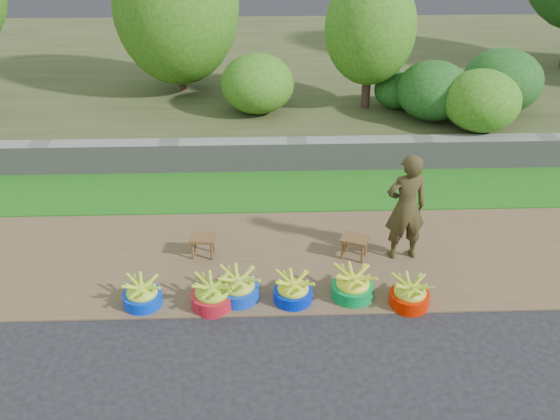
{
  "coord_description": "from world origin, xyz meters",
  "views": [
    {
      "loc": [
        -0.63,
        -5.94,
        4.88
      ],
      "look_at": [
        -0.38,
        1.3,
        0.75
      ],
      "focal_mm": 40.0,
      "sensor_mm": 36.0,
      "label": 1
    }
  ],
  "objects_px": {
    "basin_e": "(353,286)",
    "stool_left": "(203,241)",
    "basin_a": "(142,294)",
    "basin_d": "(293,291)",
    "stool_right": "(355,242)",
    "basin_b": "(212,295)",
    "basin_c": "(238,287)",
    "basin_f": "(410,294)",
    "vendor_woman": "(406,207)"
  },
  "relations": [
    {
      "from": "basin_f",
      "to": "vendor_woman",
      "type": "relative_size",
      "value": 0.32
    },
    {
      "from": "basin_b",
      "to": "basin_f",
      "type": "height_order",
      "value": "basin_b"
    },
    {
      "from": "basin_b",
      "to": "stool_right",
      "type": "relative_size",
      "value": 1.19
    },
    {
      "from": "stool_right",
      "to": "vendor_woman",
      "type": "relative_size",
      "value": 0.29
    },
    {
      "from": "basin_d",
      "to": "basin_e",
      "type": "height_order",
      "value": "basin_e"
    },
    {
      "from": "basin_d",
      "to": "stool_left",
      "type": "distance_m",
      "value": 1.58
    },
    {
      "from": "basin_a",
      "to": "stool_right",
      "type": "height_order",
      "value": "basin_a"
    },
    {
      "from": "basin_a",
      "to": "stool_right",
      "type": "distance_m",
      "value": 2.92
    },
    {
      "from": "basin_a",
      "to": "basin_c",
      "type": "distance_m",
      "value": 1.18
    },
    {
      "from": "stool_right",
      "to": "vendor_woman",
      "type": "distance_m",
      "value": 0.84
    },
    {
      "from": "stool_left",
      "to": "stool_right",
      "type": "xyz_separation_m",
      "value": [
        2.08,
        -0.11,
        0.01
      ]
    },
    {
      "from": "basin_e",
      "to": "stool_right",
      "type": "height_order",
      "value": "basin_e"
    },
    {
      "from": "basin_e",
      "to": "basin_f",
      "type": "xyz_separation_m",
      "value": [
        0.68,
        -0.18,
        -0.01
      ]
    },
    {
      "from": "basin_e",
      "to": "stool_left",
      "type": "bearing_deg",
      "value": 153.29
    },
    {
      "from": "basin_e",
      "to": "basin_a",
      "type": "bearing_deg",
      "value": -178.46
    },
    {
      "from": "basin_b",
      "to": "basin_c",
      "type": "height_order",
      "value": "basin_c"
    },
    {
      "from": "basin_a",
      "to": "basin_e",
      "type": "distance_m",
      "value": 2.62
    },
    {
      "from": "basin_f",
      "to": "stool_right",
      "type": "distance_m",
      "value": 1.19
    },
    {
      "from": "basin_d",
      "to": "basin_e",
      "type": "xyz_separation_m",
      "value": [
        0.75,
        0.06,
        0.01
      ]
    },
    {
      "from": "basin_c",
      "to": "basin_b",
      "type": "bearing_deg",
      "value": -157.2
    },
    {
      "from": "basin_e",
      "to": "basin_f",
      "type": "distance_m",
      "value": 0.71
    },
    {
      "from": "basin_b",
      "to": "basin_d",
      "type": "relative_size",
      "value": 1.07
    },
    {
      "from": "basin_a",
      "to": "basin_c",
      "type": "xyz_separation_m",
      "value": [
        1.18,
        0.08,
        0.01
      ]
    },
    {
      "from": "stool_right",
      "to": "basin_c",
      "type": "bearing_deg",
      "value": -151.41
    },
    {
      "from": "basin_f",
      "to": "basin_a",
      "type": "bearing_deg",
      "value": 178.08
    },
    {
      "from": "basin_b",
      "to": "basin_d",
      "type": "height_order",
      "value": "basin_b"
    },
    {
      "from": "basin_c",
      "to": "vendor_woman",
      "type": "distance_m",
      "value": 2.48
    },
    {
      "from": "basin_e",
      "to": "stool_left",
      "type": "height_order",
      "value": "basin_e"
    },
    {
      "from": "stool_right",
      "to": "vendor_woman",
      "type": "xyz_separation_m",
      "value": [
        0.66,
        0.02,
        0.52
      ]
    },
    {
      "from": "basin_f",
      "to": "stool_left",
      "type": "bearing_deg",
      "value": 156.2
    },
    {
      "from": "basin_b",
      "to": "basin_e",
      "type": "relative_size",
      "value": 0.99
    },
    {
      "from": "basin_c",
      "to": "basin_d",
      "type": "distance_m",
      "value": 0.69
    },
    {
      "from": "basin_b",
      "to": "basin_e",
      "type": "bearing_deg",
      "value": 3.98
    },
    {
      "from": "stool_right",
      "to": "vendor_woman",
      "type": "height_order",
      "value": "vendor_woman"
    },
    {
      "from": "basin_c",
      "to": "basin_e",
      "type": "bearing_deg",
      "value": -0.42
    },
    {
      "from": "basin_d",
      "to": "basin_e",
      "type": "bearing_deg",
      "value": 4.34
    },
    {
      "from": "basin_b",
      "to": "basin_c",
      "type": "distance_m",
      "value": 0.34
    },
    {
      "from": "basin_c",
      "to": "stool_left",
      "type": "height_order",
      "value": "basin_c"
    },
    {
      "from": "basin_c",
      "to": "basin_d",
      "type": "xyz_separation_m",
      "value": [
        0.69,
        -0.07,
        -0.01
      ]
    },
    {
      "from": "basin_a",
      "to": "basin_e",
      "type": "xyz_separation_m",
      "value": [
        2.62,
        0.07,
        0.01
      ]
    },
    {
      "from": "basin_e",
      "to": "vendor_woman",
      "type": "xyz_separation_m",
      "value": [
        0.8,
        0.89,
        0.61
      ]
    },
    {
      "from": "vendor_woman",
      "to": "basin_f",
      "type": "bearing_deg",
      "value": 77.57
    },
    {
      "from": "basin_e",
      "to": "basin_c",
      "type": "bearing_deg",
      "value": 179.58
    },
    {
      "from": "basin_b",
      "to": "stool_left",
      "type": "height_order",
      "value": "basin_b"
    },
    {
      "from": "stool_left",
      "to": "stool_right",
      "type": "bearing_deg",
      "value": -2.99
    },
    {
      "from": "stool_left",
      "to": "vendor_woman",
      "type": "distance_m",
      "value": 2.8
    },
    {
      "from": "stool_left",
      "to": "stool_right",
      "type": "height_order",
      "value": "stool_right"
    },
    {
      "from": "basin_d",
      "to": "stool_right",
      "type": "bearing_deg",
      "value": 46.12
    },
    {
      "from": "basin_b",
      "to": "stool_right",
      "type": "xyz_separation_m",
      "value": [
        1.89,
        0.99,
        0.1
      ]
    },
    {
      "from": "basin_c",
      "to": "basin_d",
      "type": "height_order",
      "value": "basin_c"
    }
  ]
}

